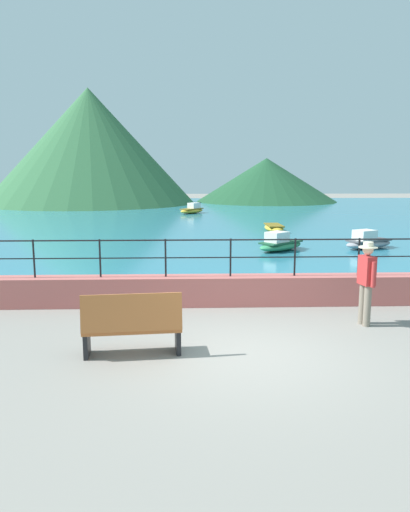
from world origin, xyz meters
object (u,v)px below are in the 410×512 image
(boat_0, at_px, (280,244))
(boat_2, at_px, (368,242))
(bench_main, at_px, (132,325))
(boat_1, at_px, (274,228))
(boat_3, at_px, (192,210))
(person_walking, at_px, (366,279))

(boat_0, relative_size, boat_2, 0.95)
(bench_main, bearing_deg, boat_0, 66.94)
(boat_1, distance_m, boat_3, 11.89)
(boat_0, relative_size, boat_1, 1.01)
(bench_main, relative_size, person_walking, 1.00)
(boat_2, height_order, boat_3, same)
(boat_1, bearing_deg, boat_2, -63.45)
(boat_1, bearing_deg, bench_main, -107.79)
(person_walking, relative_size, boat_2, 0.71)
(bench_main, relative_size, boat_1, 0.75)
(bench_main, bearing_deg, person_walking, 18.61)
(boat_0, xyz_separation_m, boat_1, (0.83, 6.11, -0.07))
(person_walking, distance_m, boat_2, 10.34)
(bench_main, xyz_separation_m, boat_3, (1.27, 28.04, -0.23))
(boat_1, bearing_deg, boat_0, -97.72)
(person_walking, height_order, boat_1, person_walking)
(boat_0, bearing_deg, boat_2, 6.58)
(boat_1, height_order, boat_3, boat_3)
(bench_main, xyz_separation_m, person_walking, (4.63, 1.56, 0.42))
(bench_main, bearing_deg, boat_3, 87.40)
(bench_main, distance_m, boat_0, 11.73)
(person_walking, distance_m, boat_1, 15.38)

